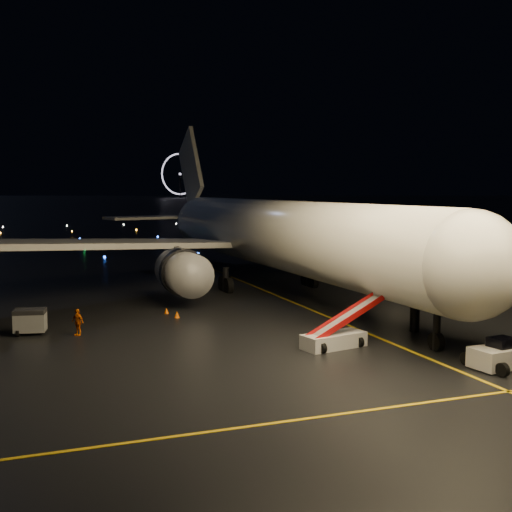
# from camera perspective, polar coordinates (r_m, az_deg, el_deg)

# --- Properties ---
(ground) EXTENTS (2000.00, 2000.00, 0.00)m
(ground) POSITION_cam_1_polar(r_m,az_deg,el_deg) (335.71, -18.34, 3.92)
(ground) COLOR black
(ground) RESTS_ON ground
(lane_centre) EXTENTS (0.25, 80.00, 0.02)m
(lane_centre) POSITION_cam_1_polar(r_m,az_deg,el_deg) (56.34, 4.34, -4.55)
(lane_centre) COLOR gold
(lane_centre) RESTS_ON ground
(lane_cross) EXTENTS (60.00, 0.25, 0.02)m
(lane_cross) POSITION_cam_1_polar(r_m,az_deg,el_deg) (28.03, -6.55, -15.57)
(lane_cross) COLOR gold
(lane_cross) RESTS_ON ground
(airliner) EXTENTS (68.98, 65.73, 19.02)m
(airliner) POSITION_cam_1_polar(r_m,az_deg,el_deg) (67.17, 0.60, 5.32)
(airliner) COLOR silver
(airliner) RESTS_ON ground
(pushback_tug) EXTENTS (3.92, 2.38, 1.77)m
(pushback_tug) POSITION_cam_1_polar(r_m,az_deg,el_deg) (39.96, 21.03, -8.03)
(pushback_tug) COLOR silver
(pushback_tug) RESTS_ON ground
(belt_loader) EXTENTS (6.53, 2.97, 3.06)m
(belt_loader) POSITION_cam_1_polar(r_m,az_deg,el_deg) (42.10, 6.94, -6.07)
(belt_loader) COLOR silver
(belt_loader) RESTS_ON ground
(crew_c) EXTENTS (1.04, 1.17, 1.90)m
(crew_c) POSITION_cam_1_polar(r_m,az_deg,el_deg) (47.08, -15.57, -5.68)
(crew_c) COLOR #DE5D0A
(crew_c) RESTS_ON ground
(safety_cone_0) EXTENTS (0.49, 0.49, 0.53)m
(safety_cone_0) POSITION_cam_1_polar(r_m,az_deg,el_deg) (51.99, -7.04, -5.18)
(safety_cone_0) COLOR #FA6101
(safety_cone_0) RESTS_ON ground
(safety_cone_1) EXTENTS (0.51, 0.51, 0.54)m
(safety_cone_1) POSITION_cam_1_polar(r_m,az_deg,el_deg) (65.09, -5.24, -2.90)
(safety_cone_1) COLOR #FA6101
(safety_cone_1) RESTS_ON ground
(safety_cone_2) EXTENTS (0.40, 0.40, 0.44)m
(safety_cone_2) POSITION_cam_1_polar(r_m,az_deg,el_deg) (53.96, -7.97, -4.83)
(safety_cone_2) COLOR #FA6101
(safety_cone_2) RESTS_ON ground
(ferris_wheel) EXTENTS (49.33, 16.80, 52.00)m
(ferris_wheel) POSITION_cam_1_polar(r_m,az_deg,el_deg) (776.92, -6.77, 7.10)
(ferris_wheel) COLOR black
(ferris_wheel) RESTS_ON ground
(taxiway_lights) EXTENTS (164.00, 92.00, 0.36)m
(taxiway_lights) POSITION_cam_1_polar(r_m,az_deg,el_deg) (142.16, -15.69, 1.68)
(taxiway_lights) COLOR black
(taxiway_lights) RESTS_ON ground
(baggage_cart_0) EXTENTS (2.37, 1.86, 1.81)m
(baggage_cart_0) POSITION_cam_1_polar(r_m,az_deg,el_deg) (48.47, -19.44, -5.53)
(baggage_cart_0) COLOR gray
(baggage_cart_0) RESTS_ON ground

